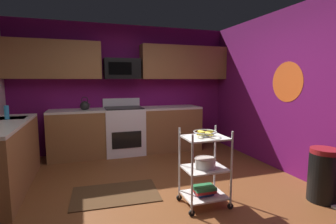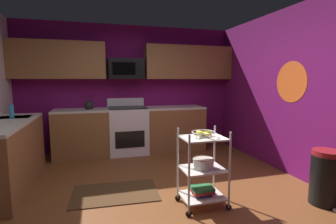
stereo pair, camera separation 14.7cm
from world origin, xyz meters
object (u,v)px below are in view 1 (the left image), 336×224
at_px(book_stack, 204,190).
at_px(dish_soap_bottle, 7,112).
at_px(trash_can, 323,175).
at_px(mixing_bowl_large, 205,163).
at_px(fruit_bowl, 205,133).
at_px(oven_range, 124,130).
at_px(kettle, 85,106).
at_px(rolling_cart, 204,168).
at_px(microwave, 122,69).

distance_m(book_stack, dish_soap_bottle, 2.96).
xyz_separation_m(book_stack, trash_can, (1.43, -0.37, 0.14)).
bearing_deg(book_stack, mixing_bowl_large, 0.00).
relative_size(fruit_bowl, mixing_bowl_large, 1.08).
distance_m(oven_range, kettle, 0.90).
height_order(rolling_cart, kettle, kettle).
xyz_separation_m(kettle, trash_can, (2.72, -2.82, -0.67)).
relative_size(rolling_cart, trash_can, 1.39).
bearing_deg(book_stack, rolling_cart, 135.00).
distance_m(microwave, book_stack, 3.03).
xyz_separation_m(rolling_cart, kettle, (-1.30, 2.45, 0.54)).
relative_size(mixing_bowl_large, dish_soap_bottle, 1.26).
distance_m(rolling_cart, trash_can, 1.48).
xyz_separation_m(oven_range, fruit_bowl, (0.57, -2.45, 0.40)).
height_order(oven_range, fruit_bowl, oven_range).
bearing_deg(fruit_bowl, oven_range, 102.99).
bearing_deg(dish_soap_bottle, mixing_bowl_large, -33.37).
xyz_separation_m(mixing_bowl_large, trash_can, (1.42, -0.37, -0.19)).
height_order(oven_range, rolling_cart, oven_range).
bearing_deg(microwave, dish_soap_bottle, -151.23).
distance_m(mixing_bowl_large, kettle, 2.82).
bearing_deg(fruit_bowl, kettle, 117.88).
xyz_separation_m(fruit_bowl, dish_soap_bottle, (-2.37, 1.57, 0.14)).
bearing_deg(fruit_bowl, dish_soap_bottle, 146.54).
bearing_deg(kettle, trash_can, -46.00).
bearing_deg(fruit_bowl, mixing_bowl_large, -0.00).
xyz_separation_m(oven_range, kettle, (-0.73, -0.00, 0.52)).
xyz_separation_m(microwave, trash_can, (1.99, -2.93, -1.37)).
bearing_deg(kettle, dish_soap_bottle, -140.61).
relative_size(rolling_cart, mixing_bowl_large, 3.63).
height_order(mixing_bowl_large, dish_soap_bottle, dish_soap_bottle).
relative_size(book_stack, trash_can, 0.39).
height_order(book_stack, dish_soap_bottle, dish_soap_bottle).
bearing_deg(kettle, fruit_bowl, -62.12).
xyz_separation_m(oven_range, book_stack, (0.57, -2.45, -0.29)).
relative_size(kettle, dish_soap_bottle, 1.32).
height_order(rolling_cart, mixing_bowl_large, rolling_cart).
xyz_separation_m(dish_soap_bottle, trash_can, (3.80, -1.94, -0.69)).
bearing_deg(fruit_bowl, rolling_cart, -135.00).
distance_m(microwave, rolling_cart, 2.90).
bearing_deg(oven_range, microwave, 90.26).
relative_size(mixing_bowl_large, kettle, 0.95).
bearing_deg(mixing_bowl_large, microwave, 102.66).
bearing_deg(rolling_cart, kettle, 117.88).
bearing_deg(mixing_bowl_large, kettle, 118.03).
relative_size(oven_range, kettle, 4.17).
height_order(microwave, rolling_cart, microwave).
xyz_separation_m(oven_range, mixing_bowl_large, (0.57, -2.45, 0.04)).
relative_size(oven_range, dish_soap_bottle, 5.50).
relative_size(microwave, fruit_bowl, 2.57).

